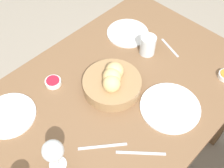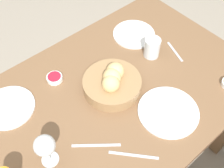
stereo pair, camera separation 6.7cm
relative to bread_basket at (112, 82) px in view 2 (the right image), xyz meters
The scene contains 12 objects.
ground_plane 0.82m from the bread_basket, 20.86° to the left, with size 10.00×10.00×0.00m, color gray.
dining_table 0.16m from the bread_basket, 20.86° to the left, with size 1.38×0.84×0.77m.
bread_basket is the anchor object (origin of this frame).
plate_near_left 0.37m from the bread_basket, 148.58° to the right, with size 0.21×0.21×0.01m.
plate_near_right 0.45m from the bread_basket, 27.22° to the right, with size 0.22×0.22×0.01m.
plate_far_center 0.27m from the bread_basket, 110.87° to the left, with size 0.25×0.25×0.01m.
water_tumbler 0.28m from the bread_basket, behind, with size 0.07×0.07×0.10m.
wine_glass 0.41m from the bread_basket, 14.75° to the left, with size 0.08×0.08×0.16m.
jam_bowl_berry 0.26m from the bread_basket, 51.36° to the right, with size 0.07×0.07×0.02m.
fork_silver 0.28m from the bread_basket, 36.65° to the left, with size 0.15×0.13×0.00m.
knife_silver 0.33m from the bread_basket, 63.42° to the left, with size 0.13×0.15×0.00m.
spoon_coffee 0.38m from the bread_basket, behind, with size 0.06×0.14×0.00m.
Camera 2 is at (0.43, 0.54, 1.76)m, focal length 45.00 mm.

